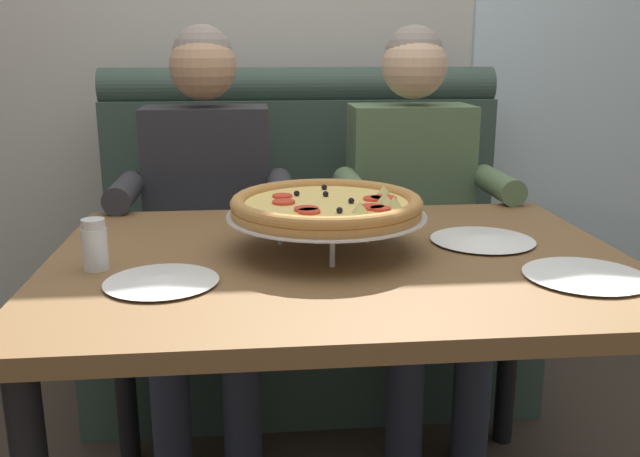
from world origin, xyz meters
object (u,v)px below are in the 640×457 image
Objects in this scene: diner_left at (207,208)px; shaker_oregano at (95,248)px; plate_far_side at (483,238)px; booth_bench at (307,272)px; plate_near_left at (161,279)px; plate_near_right at (586,273)px; pizza at (327,206)px; dining_table at (339,291)px; diner_right at (416,204)px.

diner_left is 11.68× the size of shaker_oregano.
diner_left reaches higher than plate_far_side.
booth_bench is 1.01m from plate_far_side.
plate_near_right is (0.85, -0.05, -0.00)m from plate_near_left.
pizza reaches higher than plate_near_right.
plate_near_right is 1.01× the size of plate_far_side.
plate_near_right reaches higher than dining_table.
booth_bench is 1.21m from plate_near_left.
pizza reaches higher than dining_table.
plate_far_side is at bearing -40.92° from diner_left.
pizza is (0.31, -0.64, 0.15)m from diner_left.
plate_near_left is at bearing -157.72° from dining_table.
shaker_oregano is (-0.19, -0.72, 0.09)m from diner_left.
pizza is (-0.02, 0.04, 0.19)m from dining_table.
pizza is 0.56m from plate_near_right.
diner_left is 1.00× the size of diner_right.
booth_bench is 0.53m from diner_left.
booth_bench is 6.59× the size of plate_near_left.
plate_near_right is (0.14, -0.88, 0.05)m from diner_right.
plate_near_left is (-0.37, -1.10, 0.36)m from booth_bench.
plate_near_left is (-0.37, -0.15, 0.10)m from dining_table.
shaker_oregano is 0.89m from plate_far_side.
booth_bench is at bearing 141.67° from diner_right.
shaker_oregano is at bearing -169.91° from pizza.
dining_table is 0.20m from pizza.
diner_left is 1.20m from plate_near_right.
shaker_oregano is 0.48× the size of plate_near_left.
diner_left reaches higher than dining_table.
diner_left is at bearing -141.67° from booth_bench.
pizza is at bearing -63.77° from diner_left.
booth_bench reaches higher than pizza.
diner_left is 5.09× the size of plate_near_right.
diner_right reaches higher than dining_table.
booth_bench is 0.98m from dining_table.
diner_left is 5.61× the size of plate_near_left.
pizza is at bearing 10.09° from shaker_oregano.
plate_far_side is at bearing 113.63° from plate_near_right.
diner_right is 1.13m from shaker_oregano.
diner_left is 0.75m from shaker_oregano.
plate_far_side is at bearing -88.20° from diner_right.
plate_far_side is (-0.12, 0.28, 0.00)m from plate_near_right.
diner_right is at bearing 91.80° from plate_far_side.
shaker_oregano is at bearing -139.87° from diner_right.
pizza is at bearing 29.03° from plate_near_left.
booth_bench is 13.72× the size of shaker_oregano.
diner_left is at bearing 132.82° from plate_near_right.
diner_right is at bearing 49.40° from plate_near_left.
booth_bench is 0.53m from diner_right.
diner_right reaches higher than pizza.
shaker_oregano is (-0.86, -0.72, 0.09)m from diner_right.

